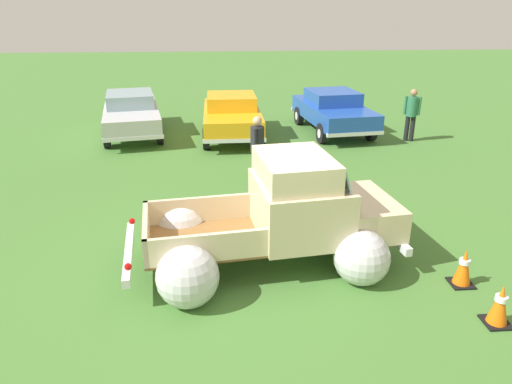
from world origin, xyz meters
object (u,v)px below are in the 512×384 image
lane_cone_0 (500,305)px  show_car_0 (131,112)px  show_car_2 (333,110)px  lane_cone_1 (464,267)px  show_car_1 (232,115)px  spectator_1 (257,146)px  vintage_pickup_truck (284,221)px  spectator_0 (412,112)px

lane_cone_0 → show_car_0: bearing=122.3°
show_car_2 → lane_cone_1: 9.80m
show_car_1 → lane_cone_1: bearing=19.6°
show_car_1 → spectator_1: bearing=5.6°
show_car_1 → lane_cone_1: (3.46, -9.31, -0.47)m
show_car_1 → spectator_1: spectator_1 is taller
vintage_pickup_truck → spectator_1: vintage_pickup_truck is taller
lane_cone_1 → spectator_0: bearing=74.1°
lane_cone_0 → lane_cone_1: same height
show_car_1 → show_car_2: (3.58, 0.48, -0.00)m
show_car_0 → show_car_1: 3.51m
show_car_0 → spectator_0: 9.44m
show_car_0 → lane_cone_1: show_car_0 is taller
show_car_1 → spectator_1: 4.60m
spectator_0 → lane_cone_0: 9.74m
vintage_pickup_truck → show_car_0: (-4.13, 8.97, 0.03)m
show_car_2 → lane_cone_0: show_car_2 is taller
lane_cone_0 → spectator_1: bearing=117.3°
show_car_1 → show_car_2: same height
spectator_1 → lane_cone_1: size_ratio=2.77×
spectator_0 → lane_cone_1: (-2.40, -8.41, -0.67)m
spectator_0 → lane_cone_1: 8.77m
vintage_pickup_truck → show_car_2: bearing=64.1°
show_car_2 → spectator_0: spectator_0 is taller
spectator_1 → show_car_1: bearing=116.5°
spectator_0 → spectator_1: bearing=149.1°
show_car_0 → lane_cone_0: (6.92, -10.97, -0.47)m
spectator_0 → lane_cone_0: (-2.38, -9.42, -0.67)m
lane_cone_0 → lane_cone_1: 1.00m
show_car_2 → lane_cone_0: bearing=-7.8°
show_car_1 → lane_cone_1: size_ratio=6.60×
spectator_0 → show_car_2: bearing=83.6°
show_car_1 → lane_cone_0: size_ratio=6.60×
show_car_0 → spectator_0: bearing=69.9°
show_car_1 → lane_cone_1: show_car_1 is taller
vintage_pickup_truck → show_car_1: bearing=87.1°
vintage_pickup_truck → show_car_0: vintage_pickup_truck is taller
spectator_1 → lane_cone_0: spectator_1 is taller
vintage_pickup_truck → show_car_1: vintage_pickup_truck is taller
lane_cone_0 → show_car_1: bearing=108.6°
show_car_0 → show_car_1: bearing=68.6°
show_car_1 → show_car_2: 3.62m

